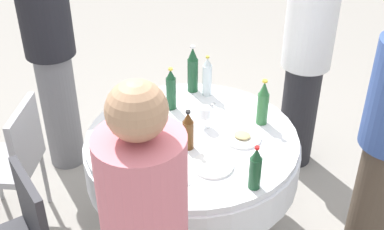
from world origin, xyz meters
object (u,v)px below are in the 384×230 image
bottle_dark_green_south (171,90)px  bottle_brown_inner (188,131)px  bottle_green_rear (263,103)px  bottle_clear_east (207,77)px  plate_mid (242,137)px  bottle_green_left (155,158)px  person_rear (51,57)px  bottle_dark_green_west (255,169)px  dining_table (192,157)px  bottle_dark_green_right (193,70)px  wine_glass_inner (167,126)px  plate_outer (213,165)px  wine_glass_south (206,114)px  wine_glass_west (133,107)px  person_left (306,61)px  chair_right (14,157)px

bottle_dark_green_south → bottle_brown_inner: bearing=143.0°
bottle_green_rear → bottle_clear_east: bearing=-7.8°
plate_mid → bottle_dark_green_south: bearing=-0.3°
bottle_green_left → bottle_dark_green_south: bottle_dark_green_south is taller
person_rear → bottle_dark_green_west: bearing=-95.5°
dining_table → bottle_dark_green_right: size_ratio=3.89×
wine_glass_inner → plate_outer: bearing=175.0°
bottle_green_rear → bottle_dark_green_right: (0.56, -0.05, 0.02)m
wine_glass_south → plate_mid: size_ratio=0.61×
wine_glass_south → wine_glass_west: bearing=33.3°
dining_table → wine_glass_inner: (0.08, 0.12, 0.25)m
bottle_dark_green_west → plate_outer: bottle_dark_green_west is taller
dining_table → person_rear: (1.21, 0.03, 0.30)m
person_rear → bottle_clear_east: bearing=-66.6°
bottle_brown_inner → person_rear: size_ratio=0.14×
bottle_green_left → wine_glass_inner: size_ratio=1.98×
dining_table → bottle_dark_green_south: bearing=-28.5°
bottle_green_left → person_left: person_left is taller
bottle_brown_inner → wine_glass_west: bottle_brown_inner is taller
plate_mid → person_left: (0.09, -0.92, 0.09)m
bottle_dark_green_right → chair_right: (0.60, 1.02, -0.37)m
bottle_dark_green_right → bottle_green_left: bearing=116.2°
dining_table → bottle_green_left: (-0.08, 0.41, 0.28)m
bottle_green_left → person_left: size_ratio=0.17×
bottle_dark_green_west → bottle_dark_green_right: bearing=-33.9°
bottle_dark_green_south → person_left: person_left is taller
plate_mid → plate_outer: (-0.02, 0.31, -0.00)m
bottle_dark_green_right → wine_glass_south: size_ratio=2.46×
bottle_clear_east → bottle_dark_green_south: 0.28m
person_rear → wine_glass_inner: bearing=-96.1°
bottle_green_rear → plate_mid: (-0.00, 0.21, -0.12)m
person_rear → bottle_green_rear: bearing=-76.1°
bottle_green_rear → wine_glass_inner: 0.59m
bottle_green_left → plate_outer: bearing=-125.0°
plate_outer → person_left: person_left is taller
bottle_dark_green_west → wine_glass_west: bearing=-2.7°
bottle_clear_east → person_left: (-0.37, -0.64, -0.03)m
wine_glass_inner → person_left: size_ratio=0.09×
wine_glass_west → wine_glass_inner: bearing=178.0°
bottle_brown_inner → bottle_dark_green_right: (0.37, -0.51, 0.04)m
bottle_dark_green_south → bottle_dark_green_right: 0.26m
dining_table → bottle_dark_green_west: bottle_dark_green_west is taller
wine_glass_south → plate_outer: wine_glass_south is taller
bottle_clear_east → person_left: person_left is taller
bottle_dark_green_south → wine_glass_inner: size_ratio=2.01×
plate_outer → wine_glass_inner: bearing=-5.0°
plate_outer → plate_mid: bearing=-86.7°
dining_table → wine_glass_south: (-0.00, -0.12, 0.24)m
bottle_green_rear → wine_glass_west: bottle_green_rear is taller
dining_table → wine_glass_inner: 0.29m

